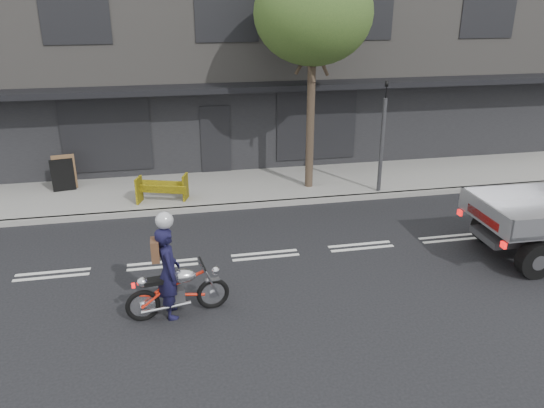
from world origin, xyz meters
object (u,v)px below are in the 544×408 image
at_px(street_tree, 313,14).
at_px(sandwich_board, 63,175).
at_px(construction_barrier, 162,190).
at_px(traffic_light_pole, 382,143).
at_px(rider, 169,272).
at_px(motorcycle, 178,290).

xyz_separation_m(street_tree, sandwich_board, (-7.48, 0.96, -4.59)).
xyz_separation_m(street_tree, construction_barrier, (-4.53, -0.63, -4.73)).
height_order(traffic_light_pole, rider, traffic_light_pole).
xyz_separation_m(construction_barrier, sandwich_board, (-2.95, 1.59, 0.13)).
relative_size(motorcycle, sandwich_board, 1.87).
relative_size(street_tree, traffic_light_pole, 1.93).
bearing_deg(construction_barrier, sandwich_board, 151.75).
distance_m(motorcycle, construction_barrier, 5.69).
bearing_deg(rider, sandwich_board, 15.18).
relative_size(rider, sandwich_board, 1.72).
distance_m(traffic_light_pole, rider, 8.48).
relative_size(street_tree, sandwich_board, 6.33).
distance_m(motorcycle, rider, 0.41).
relative_size(traffic_light_pole, rider, 1.91).
distance_m(street_tree, construction_barrier, 6.58).
bearing_deg(traffic_light_pole, rider, -139.74).
bearing_deg(street_tree, sandwich_board, 172.69).
distance_m(street_tree, traffic_light_pole, 4.23).
height_order(street_tree, construction_barrier, street_tree).
height_order(street_tree, rider, street_tree).
xyz_separation_m(motorcycle, rider, (-0.15, -0.00, 0.39)).
xyz_separation_m(rider, construction_barrier, (-0.09, 5.68, -0.37)).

